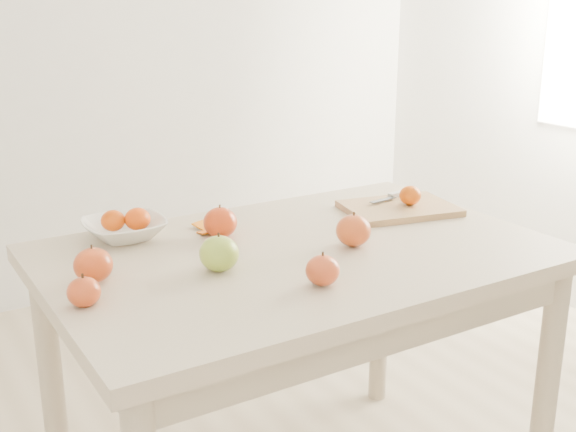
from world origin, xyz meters
TOP-DOWN VIEW (x-y plane):
  - table at (0.00, 0.00)m, footprint 1.20×0.80m
  - cutting_board at (0.41, 0.12)m, footprint 0.34×0.28m
  - board_tangerine at (0.44, 0.11)m, footprint 0.06×0.06m
  - fruit_bowl at (-0.33, 0.30)m, footprint 0.20×0.20m
  - bowl_tangerine_near at (-0.36, 0.31)m, footprint 0.06×0.06m
  - bowl_tangerine_far at (-0.30, 0.28)m, footprint 0.07×0.07m
  - orange_peel_a at (-0.12, 0.27)m, footprint 0.07×0.06m
  - orange_peel_b at (-0.14, 0.22)m, footprint 0.05×0.04m
  - paring_knife at (0.46, 0.19)m, footprint 0.17×0.05m
  - apple_green at (-0.23, -0.03)m, footprint 0.09×0.09m
  - apple_red_d at (-0.54, -0.06)m, footprint 0.07×0.07m
  - apple_red_a at (-0.12, 0.18)m, footprint 0.09×0.09m
  - apple_red_b at (-0.49, 0.05)m, footprint 0.08×0.08m
  - apple_red_e at (0.13, -0.05)m, footprint 0.09×0.09m
  - apple_red_c at (-0.08, -0.22)m, footprint 0.07×0.07m

SIDE VIEW (x-z plane):
  - table at x=0.00m, z-range 0.28..1.03m
  - orange_peel_a at x=-0.12m, z-range 0.75..0.76m
  - orange_peel_b at x=-0.14m, z-range 0.75..0.76m
  - cutting_board at x=0.41m, z-range 0.75..0.77m
  - fruit_bowl at x=-0.33m, z-range 0.75..0.80m
  - paring_knife at x=0.46m, z-range 0.77..0.78m
  - apple_red_d at x=-0.54m, z-range 0.75..0.81m
  - apple_red_c at x=-0.08m, z-range 0.75..0.82m
  - apple_red_b at x=-0.49m, z-range 0.75..0.83m
  - apple_red_a at x=-0.12m, z-range 0.75..0.83m
  - apple_red_e at x=0.13m, z-range 0.75..0.83m
  - apple_green at x=-0.23m, z-range 0.75..0.83m
  - board_tangerine at x=0.44m, z-range 0.77..0.82m
  - bowl_tangerine_near at x=-0.36m, z-range 0.77..0.82m
  - bowl_tangerine_far at x=-0.30m, z-range 0.77..0.83m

